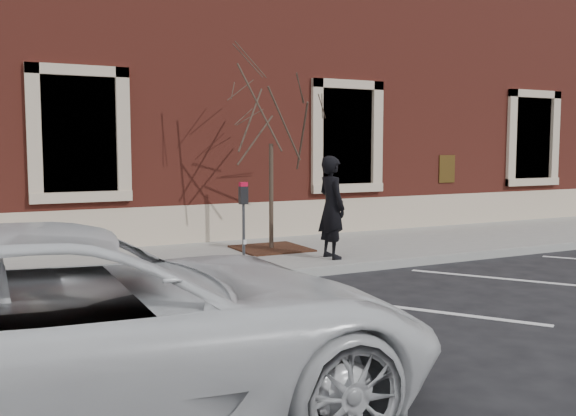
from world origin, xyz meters
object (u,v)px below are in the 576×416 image
man (332,207)px  white_truck (77,329)px  sapling (271,114)px  parking_meter (243,210)px

man → white_truck: bearing=133.1°
sapling → white_truck: 8.14m
man → parking_meter: bearing=103.2°
parking_meter → sapling: 2.84m
parking_meter → man: bearing=27.4°
parking_meter → sapling: bearing=67.0°
parking_meter → sapling: (1.38, 1.88, 1.63)m
man → white_truck: man is taller
sapling → man: bearing=-68.6°
sapling → white_truck: bearing=-125.9°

